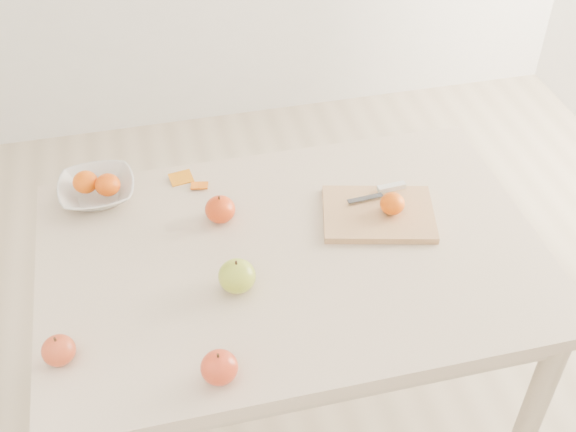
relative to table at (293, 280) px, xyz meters
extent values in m
plane|color=#C6B293|center=(0.00, 0.00, -0.65)|extent=(3.50, 3.50, 0.00)
cube|color=beige|center=(0.00, 0.00, 0.08)|extent=(1.20, 0.80, 0.04)
cylinder|color=#BCAA8E|center=(-0.54, 0.34, -0.30)|extent=(0.06, 0.06, 0.71)
cylinder|color=#BCAA8E|center=(0.54, 0.34, -0.30)|extent=(0.06, 0.06, 0.71)
cylinder|color=#BCAA8E|center=(0.54, -0.34, -0.30)|extent=(0.06, 0.06, 0.71)
cube|color=tan|center=(0.24, 0.07, 0.11)|extent=(0.32, 0.26, 0.02)
ellipsoid|color=#D55D07|center=(0.27, 0.06, 0.14)|extent=(0.06, 0.06, 0.05)
imported|color=silver|center=(-0.44, 0.31, 0.12)|extent=(0.19, 0.19, 0.05)
ellipsoid|color=#D24407|center=(-0.47, 0.32, 0.15)|extent=(0.06, 0.06, 0.06)
ellipsoid|color=#D15C07|center=(-0.41, 0.30, 0.15)|extent=(0.06, 0.06, 0.06)
cube|color=#CC710E|center=(-0.23, 0.34, 0.10)|extent=(0.07, 0.05, 0.01)
cube|color=#D7600F|center=(-0.18, 0.30, 0.10)|extent=(0.05, 0.04, 0.01)
cube|color=silver|center=(0.30, 0.15, 0.12)|extent=(0.08, 0.02, 0.01)
cube|color=#3B3D44|center=(0.22, 0.12, 0.12)|extent=(0.10, 0.02, 0.00)
ellipsoid|color=olive|center=(-0.15, -0.09, 0.14)|extent=(0.08, 0.08, 0.08)
ellipsoid|color=#9C0C0E|center=(-0.54, -0.20, 0.13)|extent=(0.07, 0.07, 0.06)
ellipsoid|color=#980910|center=(-0.23, -0.32, 0.13)|extent=(0.08, 0.08, 0.07)
ellipsoid|color=maroon|center=(-0.15, 0.15, 0.13)|extent=(0.08, 0.08, 0.07)
camera|label=1|loc=(-0.30, -1.20, 1.30)|focal=45.00mm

